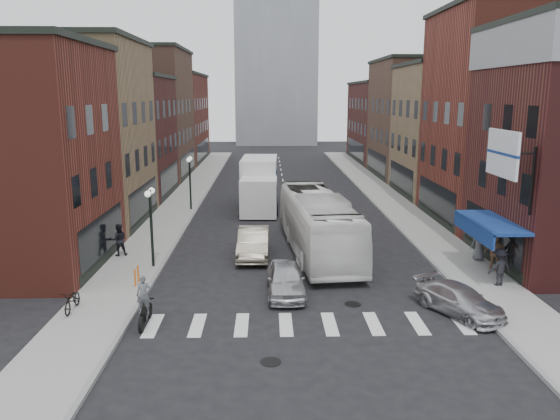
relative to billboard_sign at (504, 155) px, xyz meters
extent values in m
plane|color=black|center=(-8.59, -0.50, -6.13)|extent=(160.00, 160.00, 0.00)
cube|color=gray|center=(-17.09, 21.50, -6.06)|extent=(3.00, 74.00, 0.15)
cube|color=gray|center=(-0.09, 21.50, -6.06)|extent=(3.00, 74.00, 0.15)
cube|color=gray|center=(-15.59, 21.50, -6.13)|extent=(0.20, 74.00, 0.16)
cube|color=gray|center=(-1.59, 21.50, -6.13)|extent=(0.20, 74.00, 0.16)
cube|color=silver|center=(-8.59, -3.50, -6.13)|extent=(12.00, 2.20, 0.01)
cube|color=black|center=(-18.61, 4.00, -4.53)|extent=(0.08, 7.20, 2.20)
cube|color=#8F764F|center=(-23.59, 13.50, -0.13)|extent=(10.00, 10.00, 12.00)
cube|color=black|center=(-18.61, 13.50, -4.53)|extent=(0.08, 8.00, 2.20)
cube|color=black|center=(-23.59, 13.50, 6.02)|extent=(10.30, 10.20, 0.30)
cube|color=#4A1A1A|center=(-23.59, 23.50, -1.13)|extent=(10.00, 10.00, 10.00)
cube|color=black|center=(-18.61, 23.50, -4.53)|extent=(0.08, 8.00, 2.20)
cube|color=black|center=(-23.59, 23.50, 4.02)|extent=(10.30, 10.20, 0.30)
cube|color=brown|center=(-23.59, 34.50, 0.37)|extent=(10.00, 12.00, 13.00)
cube|color=black|center=(-18.61, 34.50, -4.53)|extent=(0.08, 9.60, 2.20)
cube|color=black|center=(-23.59, 34.50, 7.02)|extent=(10.30, 12.20, 0.30)
cube|color=#5E241A|center=(-23.59, 48.50, -0.63)|extent=(10.00, 16.00, 11.00)
cube|color=black|center=(-18.61, 48.50, -4.53)|extent=(0.08, 12.80, 2.20)
cube|color=black|center=(-23.59, 48.50, 5.02)|extent=(10.30, 16.20, 0.30)
cube|color=black|center=(1.43, 4.00, -4.53)|extent=(0.08, 7.20, 2.20)
cube|color=#5E241A|center=(6.41, 13.50, 0.87)|extent=(10.00, 10.00, 14.00)
cube|color=black|center=(1.43, 13.50, -4.53)|extent=(0.08, 8.00, 2.20)
cube|color=black|center=(6.41, 13.50, 8.02)|extent=(10.30, 10.20, 0.30)
cube|color=#8F764F|center=(6.41, 23.50, -0.63)|extent=(10.00, 10.00, 11.00)
cube|color=black|center=(1.43, 23.50, -4.53)|extent=(0.08, 8.00, 2.20)
cube|color=black|center=(6.41, 23.50, 5.02)|extent=(10.30, 10.20, 0.30)
cube|color=brown|center=(6.41, 34.50, -0.13)|extent=(10.00, 12.00, 12.00)
cube|color=black|center=(1.43, 34.50, -4.53)|extent=(0.08, 9.60, 2.20)
cube|color=black|center=(6.41, 34.50, 6.02)|extent=(10.30, 12.20, 0.30)
cube|color=#4A1A1A|center=(6.41, 48.50, -1.13)|extent=(10.00, 16.00, 10.00)
cube|color=black|center=(1.43, 48.50, -4.53)|extent=(0.08, 12.80, 2.20)
cube|color=black|center=(6.41, 48.50, 4.02)|extent=(10.30, 16.20, 0.30)
cube|color=navy|center=(0.51, 2.00, -3.43)|extent=(1.80, 5.00, 0.15)
cube|color=navy|center=(-0.34, 2.00, -3.78)|extent=(0.10, 5.00, 0.70)
cylinder|color=black|center=(1.31, 0.00, -1.13)|extent=(0.12, 0.12, 3.00)
cylinder|color=black|center=(0.61, 0.00, 0.07)|extent=(1.40, 0.08, 0.08)
cube|color=silver|center=(-0.09, 0.00, 0.07)|extent=(0.12, 3.00, 2.00)
cylinder|color=black|center=(-15.99, 3.50, -4.13)|extent=(0.14, 0.14, 4.00)
cylinder|color=black|center=(-15.99, 3.50, -2.13)|extent=(0.06, 0.90, 0.06)
sphere|color=white|center=(-15.99, 3.05, -2.18)|extent=(0.32, 0.32, 0.32)
sphere|color=white|center=(-15.99, 3.95, -2.18)|extent=(0.32, 0.32, 0.32)
cylinder|color=black|center=(-15.99, 17.50, -4.13)|extent=(0.14, 0.14, 4.00)
cylinder|color=black|center=(-15.99, 17.50, -2.13)|extent=(0.06, 0.90, 0.06)
sphere|color=white|center=(-15.99, 17.05, -2.18)|extent=(0.32, 0.32, 0.32)
sphere|color=white|center=(-15.99, 17.95, -2.18)|extent=(0.32, 0.32, 0.32)
cylinder|color=#D8590C|center=(-16.19, 0.50, -5.58)|extent=(0.08, 0.08, 0.80)
cylinder|color=#D8590C|center=(-16.19, 1.10, -5.58)|extent=(0.08, 0.08, 0.80)
cube|color=white|center=(-10.81, 15.39, -4.68)|extent=(2.68, 2.88, 2.69)
cube|color=black|center=(-10.81, 15.39, -4.41)|extent=(2.67, 1.60, 1.18)
cube|color=white|center=(-10.81, 19.48, -3.88)|extent=(2.88, 5.68, 3.12)
cube|color=navy|center=(-10.81, 19.48, -3.88)|extent=(2.80, 2.24, 1.29)
cube|color=black|center=(-10.81, 19.26, -5.65)|extent=(2.61, 7.06, 0.38)
cylinder|color=black|center=(-12.04, 15.61, -5.65)|extent=(0.30, 0.97, 0.97)
cylinder|color=black|center=(-9.57, 15.61, -5.65)|extent=(0.30, 0.97, 0.97)
cylinder|color=black|center=(-12.04, 19.26, -5.65)|extent=(0.30, 0.97, 0.97)
cylinder|color=black|center=(-9.57, 19.26, -5.65)|extent=(0.30, 0.97, 0.97)
cylinder|color=black|center=(-12.04, 21.41, -5.65)|extent=(0.30, 0.97, 0.97)
cylinder|color=black|center=(-9.57, 21.41, -5.65)|extent=(0.30, 0.97, 0.97)
cylinder|color=black|center=(-14.89, -2.69, -5.83)|extent=(0.13, 0.60, 0.60)
cylinder|color=black|center=(-14.89, -4.06, -5.83)|extent=(0.13, 0.60, 0.60)
cube|color=black|center=(-14.89, -3.38, -5.63)|extent=(0.32, 1.10, 0.32)
cube|color=black|center=(-14.89, -2.88, -5.27)|extent=(0.50, 0.10, 0.05)
imported|color=#56595E|center=(-14.89, -3.47, -4.88)|extent=(0.58, 0.40, 1.50)
imported|color=white|center=(-7.39, 6.18, -4.46)|extent=(3.90, 12.23, 3.35)
imported|color=silver|center=(-9.39, -0.24, -5.44)|extent=(1.70, 4.11, 1.39)
imported|color=#ADA28C|center=(-10.95, 5.50, -5.35)|extent=(1.71, 4.75, 1.56)
imported|color=#BBBBC1|center=(-2.48, -2.63, -5.55)|extent=(3.33, 4.33, 1.17)
imported|color=black|center=(-18.03, -2.28, -5.54)|extent=(0.62, 1.70, 0.89)
imported|color=black|center=(-18.19, 5.41, -5.11)|extent=(0.96, 0.73, 1.75)
imported|color=black|center=(0.35, 0.29, -5.12)|extent=(1.22, 0.81, 1.73)
imported|color=#95684C|center=(1.01, 2.37, -5.07)|extent=(1.19, 0.86, 1.83)
imported|color=slate|center=(0.91, 4.20, -5.14)|extent=(0.90, 0.66, 1.68)
camera|label=1|loc=(-10.17, -23.11, 2.56)|focal=35.00mm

